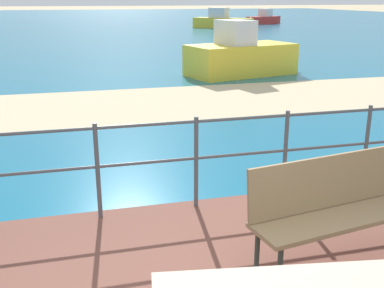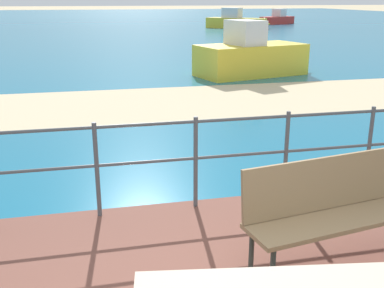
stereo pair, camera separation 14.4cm
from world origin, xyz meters
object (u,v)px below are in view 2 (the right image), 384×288
object	(u,v)px
park_bench	(336,203)
boat_far	(277,19)
boat_mid	(237,21)
boat_near	(254,56)

from	to	relation	value
park_bench	boat_far	distance (m)	36.72
boat_far	park_bench	bearing A→B (deg)	38.82
park_bench	boat_far	world-z (taller)	boat_far
park_bench	boat_mid	world-z (taller)	boat_mid
boat_near	boat_far	xyz separation A→B (m)	(10.97, 24.49, -0.13)
boat_mid	park_bench	bearing A→B (deg)	-63.24
park_bench	boat_near	distance (m)	9.95
park_bench	boat_far	bearing A→B (deg)	58.31
boat_mid	boat_near	bearing A→B (deg)	-63.35
boat_near	boat_far	bearing A→B (deg)	50.71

